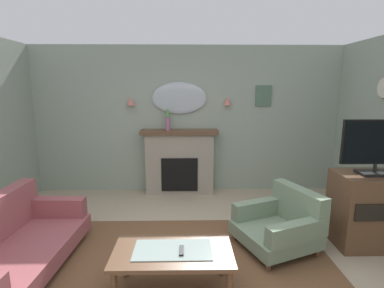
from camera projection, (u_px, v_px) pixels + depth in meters
name	position (u px, v px, depth m)	size (l,w,h in m)	color
wall_back	(187.00, 120.00, 5.34)	(6.48, 0.10, 2.62)	#93A393
patterned_rug	(189.00, 273.00, 3.06)	(3.20, 2.40, 0.01)	brown
fireplace	(180.00, 162.00, 5.27)	(1.36, 0.36, 1.16)	gray
mantel_vase_left	(168.00, 118.00, 5.08)	(0.10, 0.10, 0.40)	#9E6084
wall_mirror	(179.00, 98.00, 5.18)	(0.96, 0.06, 0.56)	#B2BCC6
wall_sconce_left	(131.00, 101.00, 5.13)	(0.14, 0.14, 0.14)	#D17066
wall_sconce_right	(227.00, 101.00, 5.16)	(0.14, 0.14, 0.14)	#D17066
framed_picture	(263.00, 96.00, 5.21)	(0.28, 0.03, 0.36)	#4C6B56
coffee_table	(173.00, 256.00, 2.70)	(1.10, 0.60, 0.45)	brown
tv_remote	(181.00, 251.00, 2.66)	(0.04, 0.16, 0.02)	black
floral_couch	(9.00, 245.00, 3.00)	(0.94, 1.76, 0.76)	#934C51
armchair_in_corner	(281.00, 223.00, 3.51)	(1.06, 1.05, 0.71)	gray
tv_cabinet	(368.00, 209.00, 3.55)	(0.80, 0.57, 0.90)	brown
tv_flatscreen	(378.00, 146.00, 3.37)	(0.84, 0.24, 0.65)	black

